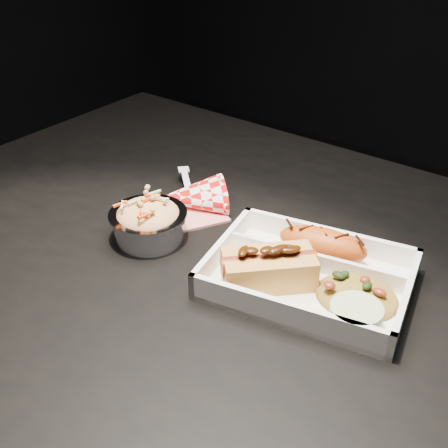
{
  "coord_description": "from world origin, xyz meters",
  "views": [
    {
      "loc": [
        0.35,
        -0.53,
        1.2
      ],
      "look_at": [
        -0.02,
        -0.03,
        0.81
      ],
      "focal_mm": 45.0,
      "sensor_mm": 36.0,
      "label": 1
    }
  ],
  "objects": [
    {
      "name": "fried_rice_mound",
      "position": [
        0.16,
        -0.01,
        0.77
      ],
      "size": [
        0.12,
        0.1,
        0.03
      ],
      "primitive_type": "ellipsoid",
      "rotation": [
        0.0,
        0.0,
        0.21
      ],
      "color": "olive",
      "rests_on": "food_tray"
    },
    {
      "name": "fried_pastry",
      "position": [
        0.08,
        0.04,
        0.78
      ],
      "size": [
        0.13,
        0.07,
        0.04
      ],
      "primitive_type": "ellipsoid",
      "rotation": [
        0.0,
        0.0,
        0.21
      ],
      "color": "#BF4B13",
      "rests_on": "food_tray"
    },
    {
      "name": "hotdog",
      "position": [
        0.06,
        -0.04,
        0.78
      ],
      "size": [
        0.12,
        0.12,
        0.06
      ],
      "rotation": [
        0.0,
        0.0,
        0.79
      ],
      "color": "gold",
      "rests_on": "food_tray"
    },
    {
      "name": "food_tray",
      "position": [
        0.1,
        -0.01,
        0.76
      ],
      "size": [
        0.28,
        0.23,
        0.04
      ],
      "rotation": [
        0.0,
        0.0,
        0.21
      ],
      "color": "white",
      "rests_on": "dining_table"
    },
    {
      "name": "dining_table",
      "position": [
        0.0,
        0.0,
        0.66
      ],
      "size": [
        1.2,
        0.8,
        0.75
      ],
      "color": "black",
      "rests_on": "ground"
    },
    {
      "name": "napkin_fork",
      "position": [
        -0.15,
        0.05,
        0.77
      ],
      "size": [
        0.16,
        0.15,
        0.1
      ],
      "rotation": [
        0.0,
        0.0,
        -0.76
      ],
      "color": "red",
      "rests_on": "dining_table"
    },
    {
      "name": "cupcake_liner",
      "position": [
        0.18,
        -0.05,
        0.77
      ],
      "size": [
        0.06,
        0.06,
        0.03
      ],
      "primitive_type": "cylinder",
      "color": "beige",
      "rests_on": "food_tray"
    },
    {
      "name": "foil_coleslaw_cup",
      "position": [
        -0.14,
        -0.06,
        0.78
      ],
      "size": [
        0.11,
        0.11,
        0.07
      ],
      "color": "silver",
      "rests_on": "dining_table"
    }
  ]
}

